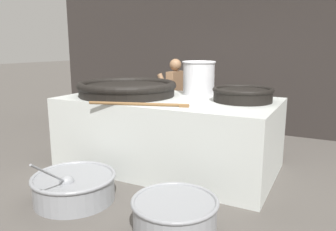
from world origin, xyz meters
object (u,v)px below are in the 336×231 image
(prep_bowl_meat, at_px, (175,214))
(cook, at_px, (175,97))
(giant_wok_near, at_px, (127,88))
(giant_wok_far, at_px, (243,94))
(prep_bowl_vegetables, at_px, (74,186))
(stock_pot, at_px, (199,77))

(prep_bowl_meat, bearing_deg, cook, 115.94)
(giant_wok_near, height_order, giant_wok_far, giant_wok_near)
(giant_wok_near, distance_m, prep_bowl_vegetables, 1.79)
(stock_pot, height_order, cook, cook)
(giant_wok_near, relative_size, giant_wok_far, 1.83)
(prep_bowl_vegetables, bearing_deg, giant_wok_near, 98.43)
(cook, height_order, prep_bowl_vegetables, cook)
(giant_wok_far, distance_m, prep_bowl_meat, 2.06)
(prep_bowl_vegetables, bearing_deg, giant_wok_far, 48.81)
(stock_pot, bearing_deg, prep_bowl_vegetables, -108.90)
(cook, height_order, prep_bowl_meat, cook)
(stock_pot, distance_m, prep_bowl_vegetables, 2.49)
(giant_wok_far, xyz_separation_m, prep_bowl_vegetables, (-1.51, -1.73, -0.98))
(giant_wok_far, bearing_deg, prep_bowl_meat, -94.70)
(giant_wok_near, xyz_separation_m, prep_bowl_vegetables, (0.22, -1.48, -0.99))
(giant_wok_far, xyz_separation_m, cook, (-1.55, 1.07, -0.30))
(giant_wok_near, distance_m, prep_bowl_meat, 2.43)
(prep_bowl_vegetables, relative_size, prep_bowl_meat, 1.47)
(giant_wok_far, xyz_separation_m, stock_pot, (-0.80, 0.36, 0.17))
(cook, xyz_separation_m, prep_bowl_meat, (1.40, -2.89, -0.66))
(stock_pot, bearing_deg, prep_bowl_meat, -73.45)
(cook, xyz_separation_m, prep_bowl_vegetables, (0.04, -2.80, -0.67))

